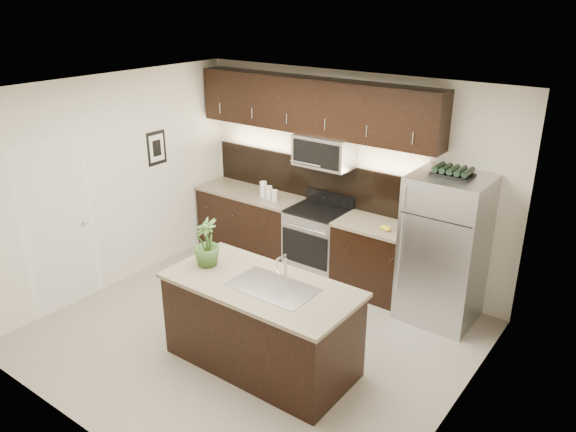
% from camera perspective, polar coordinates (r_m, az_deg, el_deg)
% --- Properties ---
extents(ground, '(4.50, 4.50, 0.00)m').
position_cam_1_polar(ground, '(6.46, -3.65, -11.98)').
color(ground, gray).
rests_on(ground, ground).
extents(room_walls, '(4.52, 4.02, 2.71)m').
position_cam_1_polar(room_walls, '(5.74, -5.14, 2.45)').
color(room_walls, silver).
rests_on(room_walls, ground).
extents(counter_run, '(3.51, 0.65, 0.94)m').
position_cam_1_polar(counter_run, '(7.66, 1.76, -2.24)').
color(counter_run, black).
rests_on(counter_run, ground).
extents(upper_fixtures, '(3.49, 0.40, 1.66)m').
position_cam_1_polar(upper_fixtures, '(7.25, 2.76, 10.24)').
color(upper_fixtures, black).
rests_on(upper_fixtures, counter_run).
extents(island, '(1.96, 0.96, 0.94)m').
position_cam_1_polar(island, '(5.78, -2.72, -10.90)').
color(island, black).
rests_on(island, ground).
extents(sink_faucet, '(0.84, 0.50, 0.28)m').
position_cam_1_polar(sink_faucet, '(5.45, -1.51, -7.09)').
color(sink_faucet, silver).
rests_on(sink_faucet, island).
extents(refrigerator, '(0.84, 0.76, 1.75)m').
position_cam_1_polar(refrigerator, '(6.63, 15.58, -3.25)').
color(refrigerator, '#B2B2B7').
rests_on(refrigerator, ground).
extents(wine_rack, '(0.43, 0.27, 0.10)m').
position_cam_1_polar(wine_rack, '(6.30, 16.42, 4.36)').
color(wine_rack, black).
rests_on(wine_rack, refrigerator).
extents(plant, '(0.36, 0.36, 0.51)m').
position_cam_1_polar(plant, '(5.84, -8.27, -2.69)').
color(plant, '#325321').
rests_on(plant, island).
extents(canisters, '(0.32, 0.13, 0.22)m').
position_cam_1_polar(canisters, '(7.73, -2.09, 2.50)').
color(canisters, silver).
rests_on(canisters, counter_run).
extents(french_press, '(0.09, 0.09, 0.26)m').
position_cam_1_polar(french_press, '(6.70, 12.64, -1.16)').
color(french_press, silver).
rests_on(french_press, counter_run).
extents(bananas, '(0.19, 0.17, 0.05)m').
position_cam_1_polar(bananas, '(6.84, 9.72, -1.09)').
color(bananas, gold).
rests_on(bananas, counter_run).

